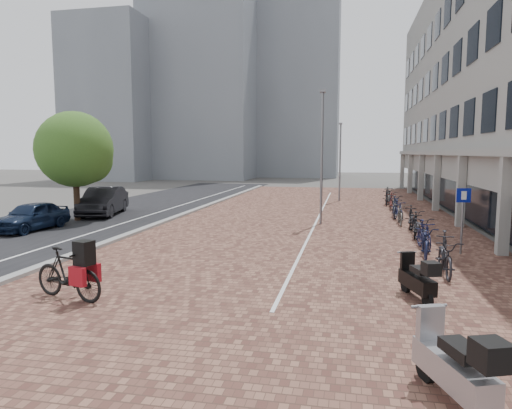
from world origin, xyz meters
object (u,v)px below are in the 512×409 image
(car_navy, at_px, (31,216))
(hero_bike, at_px, (68,273))
(scooter_back, at_px, (453,363))
(parking_sign, at_px, (463,211))
(car_dark, at_px, (103,201))
(scooter_mid, at_px, (417,278))

(car_navy, distance_m, hero_bike, 11.05)
(scooter_back, xyz_separation_m, parking_sign, (2.32, 9.88, 0.88))
(car_dark, distance_m, scooter_back, 21.99)
(car_navy, height_order, scooter_back, car_navy)
(hero_bike, bearing_deg, car_navy, 56.78)
(parking_sign, bearing_deg, scooter_back, -114.56)
(car_navy, distance_m, car_dark, 5.21)
(car_navy, bearing_deg, car_dark, 88.03)
(scooter_mid, xyz_separation_m, scooter_back, (-0.17, -4.58, 0.08))
(car_dark, bearing_deg, hero_bike, -76.87)
(hero_bike, distance_m, parking_sign, 12.27)
(car_dark, xyz_separation_m, scooter_back, (14.68, -16.38, -0.16))
(car_navy, relative_size, hero_bike, 1.76)
(car_dark, height_order, scooter_back, car_dark)
(parking_sign, bearing_deg, hero_bike, -157.04)
(car_navy, xyz_separation_m, car_dark, (0.50, 5.19, 0.13))
(scooter_mid, bearing_deg, car_navy, 138.75)
(car_dark, bearing_deg, parking_sign, -35.00)
(car_dark, distance_m, scooter_mid, 18.97)
(parking_sign, bearing_deg, car_dark, 147.71)
(car_navy, distance_m, parking_sign, 17.56)
(hero_bike, bearing_deg, parking_sign, -40.85)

